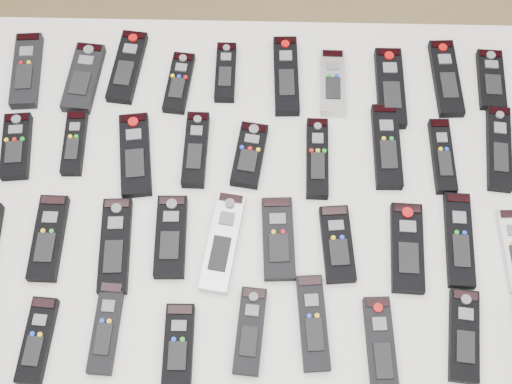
{
  "coord_description": "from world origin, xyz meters",
  "views": [
    {
      "loc": [
        0.14,
        -0.54,
        2.06
      ],
      "look_at": [
        0.13,
        0.07,
        0.8
      ],
      "focal_mm": 50.0,
      "sensor_mm": 36.0,
      "label": 1
    }
  ],
  "objects_px": {
    "remote_26": "(407,248)",
    "remote_25": "(337,244)",
    "remote_32": "(179,346)",
    "remote_36": "(464,336)",
    "remote_35": "(381,348)",
    "remote_17": "(442,156)",
    "remote_10": "(16,146)",
    "remote_30": "(37,340)",
    "remote_21": "(115,245)",
    "remote_27": "(459,240)",
    "remote_3": "(179,83)",
    "remote_16": "(387,146)",
    "remote_0": "(27,70)",
    "remote_13": "(196,150)",
    "remote_9": "(491,80)",
    "remote_18": "(499,148)",
    "remote_33": "(250,331)",
    "remote_7": "(390,88)",
    "remote_5": "(286,76)",
    "table": "(256,208)",
    "remote_23": "(223,242)",
    "remote_11": "(74,143)",
    "remote_24": "(278,238)",
    "remote_20": "(48,238)",
    "remote_22": "(171,237)",
    "remote_1": "(84,78)",
    "remote_8": "(446,78)",
    "remote_6": "(332,83)",
    "remote_14": "(249,155)",
    "remote_15": "(317,158)",
    "remote_34": "(313,323)",
    "remote_12": "(135,155)",
    "remote_31": "(106,327)"
  },
  "relations": [
    {
      "from": "remote_0",
      "to": "remote_6",
      "type": "relative_size",
      "value": 1.16
    },
    {
      "from": "remote_18",
      "to": "remote_33",
      "type": "height_order",
      "value": "remote_33"
    },
    {
      "from": "remote_10",
      "to": "remote_26",
      "type": "relative_size",
      "value": 0.82
    },
    {
      "from": "remote_18",
      "to": "remote_33",
      "type": "xyz_separation_m",
      "value": [
        -0.5,
        -0.39,
        0.0
      ]
    },
    {
      "from": "remote_11",
      "to": "remote_24",
      "type": "xyz_separation_m",
      "value": [
        0.42,
        -0.2,
        -0.0
      ]
    },
    {
      "from": "remote_7",
      "to": "remote_27",
      "type": "xyz_separation_m",
      "value": [
        0.11,
        -0.35,
        -0.0
      ]
    },
    {
      "from": "remote_13",
      "to": "remote_30",
      "type": "bearing_deg",
      "value": -122.25
    },
    {
      "from": "remote_26",
      "to": "remote_31",
      "type": "relative_size",
      "value": 1.06
    },
    {
      "from": "table",
      "to": "remote_7",
      "type": "xyz_separation_m",
      "value": [
        0.28,
        0.26,
        0.07
      ]
    },
    {
      "from": "remote_32",
      "to": "remote_17",
      "type": "bearing_deg",
      "value": 37.51
    },
    {
      "from": "remote_21",
      "to": "remote_22",
      "type": "relative_size",
      "value": 1.16
    },
    {
      "from": "remote_1",
      "to": "remote_10",
      "type": "xyz_separation_m",
      "value": [
        -0.12,
        -0.17,
        0.0
      ]
    },
    {
      "from": "remote_13",
      "to": "remote_21",
      "type": "distance_m",
      "value": 0.26
    },
    {
      "from": "remote_17",
      "to": "remote_10",
      "type": "bearing_deg",
      "value": 178.65
    },
    {
      "from": "remote_1",
      "to": "remote_12",
      "type": "relative_size",
      "value": 0.9
    },
    {
      "from": "remote_35",
      "to": "remote_25",
      "type": "bearing_deg",
      "value": 107.29
    },
    {
      "from": "remote_1",
      "to": "table",
      "type": "bearing_deg",
      "value": -30.19
    },
    {
      "from": "remote_16",
      "to": "remote_18",
      "type": "distance_m",
      "value": 0.23
    },
    {
      "from": "remote_5",
      "to": "remote_15",
      "type": "bearing_deg",
      "value": -74.41
    },
    {
      "from": "remote_20",
      "to": "remote_27",
      "type": "distance_m",
      "value": 0.79
    },
    {
      "from": "remote_16",
      "to": "remote_22",
      "type": "distance_m",
      "value": 0.48
    },
    {
      "from": "table",
      "to": "remote_17",
      "type": "relative_size",
      "value": 7.54
    },
    {
      "from": "remote_32",
      "to": "remote_36",
      "type": "xyz_separation_m",
      "value": [
        0.51,
        0.03,
        -0.0
      ]
    },
    {
      "from": "remote_7",
      "to": "remote_36",
      "type": "xyz_separation_m",
      "value": [
        0.1,
        -0.53,
        -0.0
      ]
    },
    {
      "from": "remote_21",
      "to": "remote_7",
      "type": "bearing_deg",
      "value": 31.68
    },
    {
      "from": "remote_0",
      "to": "remote_13",
      "type": "height_order",
      "value": "same"
    },
    {
      "from": "remote_8",
      "to": "remote_13",
      "type": "height_order",
      "value": "remote_13"
    },
    {
      "from": "remote_0",
      "to": "remote_11",
      "type": "height_order",
      "value": "remote_0"
    },
    {
      "from": "remote_10",
      "to": "remote_32",
      "type": "bearing_deg",
      "value": -53.86
    },
    {
      "from": "remote_8",
      "to": "remote_15",
      "type": "xyz_separation_m",
      "value": [
        -0.28,
        -0.2,
        0.0
      ]
    },
    {
      "from": "remote_18",
      "to": "remote_23",
      "type": "xyz_separation_m",
      "value": [
        -0.56,
        -0.22,
        0.0
      ]
    },
    {
      "from": "table",
      "to": "remote_31",
      "type": "relative_size",
      "value": 7.39
    },
    {
      "from": "remote_30",
      "to": "remote_21",
      "type": "bearing_deg",
      "value": 61.04
    },
    {
      "from": "remote_21",
      "to": "remote_25",
      "type": "height_order",
      "value": "remote_25"
    },
    {
      "from": "remote_27",
      "to": "remote_30",
      "type": "relative_size",
      "value": 1.23
    },
    {
      "from": "remote_3",
      "to": "remote_16",
      "type": "bearing_deg",
      "value": -12.85
    },
    {
      "from": "remote_30",
      "to": "remote_36",
      "type": "relative_size",
      "value": 0.93
    },
    {
      "from": "remote_18",
      "to": "remote_34",
      "type": "bearing_deg",
      "value": -130.03
    },
    {
      "from": "remote_21",
      "to": "remote_34",
      "type": "height_order",
      "value": "same"
    },
    {
      "from": "remote_1",
      "to": "remote_14",
      "type": "height_order",
      "value": "remote_1"
    },
    {
      "from": "remote_31",
      "to": "remote_36",
      "type": "height_order",
      "value": "remote_36"
    },
    {
      "from": "remote_8",
      "to": "remote_15",
      "type": "height_order",
      "value": "remote_15"
    },
    {
      "from": "remote_9",
      "to": "remote_27",
      "type": "xyz_separation_m",
      "value": [
        -0.11,
        -0.37,
        0.0
      ]
    },
    {
      "from": "remote_5",
      "to": "table",
      "type": "bearing_deg",
      "value": -103.63
    },
    {
      "from": "remote_8",
      "to": "remote_23",
      "type": "relative_size",
      "value": 0.93
    },
    {
      "from": "remote_20",
      "to": "remote_7",
      "type": "bearing_deg",
      "value": 28.69
    },
    {
      "from": "remote_7",
      "to": "remote_14",
      "type": "relative_size",
      "value": 1.36
    },
    {
      "from": "remote_33",
      "to": "remote_22",
      "type": "bearing_deg",
      "value": 135.72
    },
    {
      "from": "remote_32",
      "to": "remote_35",
      "type": "xyz_separation_m",
      "value": [
        0.36,
        0.0,
        -0.0
      ]
    },
    {
      "from": "remote_26",
      "to": "remote_25",
      "type": "bearing_deg",
      "value": -179.21
    }
  ]
}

